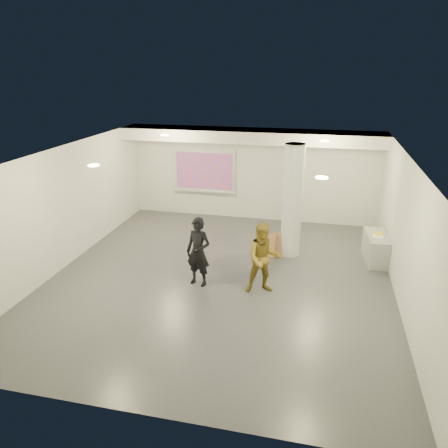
% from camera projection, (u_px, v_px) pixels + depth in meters
% --- Properties ---
extents(floor, '(8.00, 9.00, 0.01)m').
position_uv_depth(floor, '(220.00, 278.00, 10.52)').
color(floor, '#36383D').
rests_on(floor, ground).
extents(ceiling, '(8.00, 9.00, 0.01)m').
position_uv_depth(ceiling, '(220.00, 155.00, 9.48)').
color(ceiling, silver).
rests_on(ceiling, floor).
extents(wall_back, '(8.00, 0.01, 3.00)m').
position_uv_depth(wall_back, '(252.00, 174.00, 14.12)').
color(wall_back, silver).
rests_on(wall_back, floor).
extents(wall_front, '(8.00, 0.01, 3.00)m').
position_uv_depth(wall_front, '(143.00, 329.00, 5.88)').
color(wall_front, silver).
rests_on(wall_front, floor).
extents(wall_left, '(0.01, 9.00, 3.00)m').
position_uv_depth(wall_left, '(64.00, 208.00, 10.84)').
color(wall_left, silver).
rests_on(wall_left, floor).
extents(wall_right, '(0.01, 9.00, 3.00)m').
position_uv_depth(wall_right, '(405.00, 234.00, 9.16)').
color(wall_right, silver).
rests_on(wall_right, floor).
extents(soffit_band, '(8.00, 1.10, 0.36)m').
position_uv_depth(soffit_band, '(250.00, 136.00, 13.16)').
color(soffit_band, silver).
rests_on(soffit_band, ceiling).
extents(downlight_nw, '(0.22, 0.22, 0.02)m').
position_uv_depth(downlight_nw, '(164.00, 135.00, 12.24)').
color(downlight_nw, '#FFF599').
rests_on(downlight_nw, ceiling).
extents(downlight_ne, '(0.22, 0.22, 0.02)m').
position_uv_depth(downlight_ne, '(325.00, 141.00, 11.31)').
color(downlight_ne, '#FFF599').
rests_on(downlight_ne, ceiling).
extents(downlight_sw, '(0.22, 0.22, 0.02)m').
position_uv_depth(downlight_sw, '(94.00, 165.00, 8.58)').
color(downlight_sw, '#FFF599').
rests_on(downlight_sw, ceiling).
extents(downlight_se, '(0.22, 0.22, 0.02)m').
position_uv_depth(downlight_se, '(322.00, 178.00, 7.65)').
color(downlight_se, '#FFF599').
rests_on(downlight_se, ceiling).
extents(column, '(0.52, 0.52, 3.00)m').
position_uv_depth(column, '(292.00, 201.00, 11.33)').
color(column, silver).
rests_on(column, floor).
extents(projection_screen, '(2.10, 0.13, 1.42)m').
position_uv_depth(projection_screen, '(204.00, 171.00, 14.40)').
color(projection_screen, silver).
rests_on(projection_screen, wall_back).
extents(credenza, '(0.62, 1.28, 0.72)m').
position_uv_depth(credenza, '(376.00, 248.00, 11.33)').
color(credenza, '#96999C').
rests_on(credenza, floor).
extents(papers_stack, '(0.32, 0.38, 0.02)m').
position_uv_depth(papers_stack, '(378.00, 236.00, 11.12)').
color(papers_stack, white).
rests_on(papers_stack, credenza).
extents(postit_pad, '(0.21, 0.28, 0.03)m').
position_uv_depth(postit_pad, '(379.00, 234.00, 11.25)').
color(postit_pad, yellow).
rests_on(postit_pad, credenza).
extents(cardboard_back, '(0.59, 0.14, 0.64)m').
position_uv_depth(cardboard_back, '(283.00, 245.00, 11.66)').
color(cardboard_back, '#A17148').
rests_on(cardboard_back, floor).
extents(cardboard_front, '(0.58, 0.29, 0.61)m').
position_uv_depth(cardboard_front, '(265.00, 245.00, 11.65)').
color(cardboard_front, '#A17148').
rests_on(cardboard_front, floor).
extents(woman, '(0.67, 0.52, 1.63)m').
position_uv_depth(woman, '(198.00, 252.00, 9.97)').
color(woman, black).
rests_on(woman, floor).
extents(man, '(0.93, 0.81, 1.63)m').
position_uv_depth(man, '(264.00, 258.00, 9.64)').
color(man, olive).
rests_on(man, floor).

